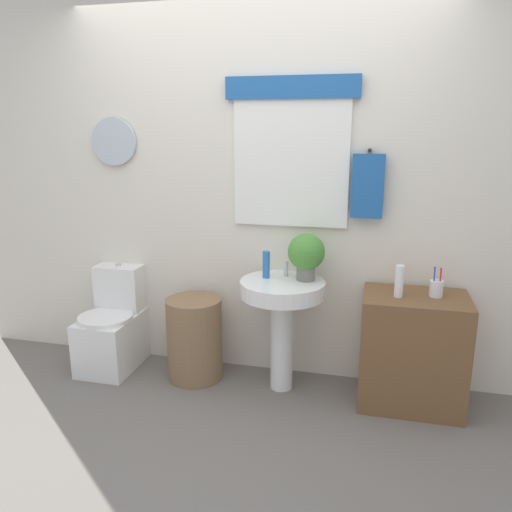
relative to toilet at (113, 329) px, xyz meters
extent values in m
plane|color=slate|center=(1.01, -0.88, -0.28)|extent=(8.00, 8.00, 0.00)
cube|color=silver|center=(1.01, 0.27, 1.02)|extent=(4.40, 0.10, 2.60)
cube|color=white|center=(1.26, 0.20, 1.20)|extent=(0.76, 0.03, 0.82)
cube|color=#235BA3|center=(1.26, 0.19, 1.67)|extent=(0.86, 0.04, 0.14)
cylinder|color=silver|center=(0.00, 0.20, 1.33)|extent=(0.33, 0.03, 0.33)
cylinder|color=black|center=(1.76, 0.19, 1.29)|extent=(0.02, 0.06, 0.02)
cube|color=#235BA3|center=(1.76, 0.17, 1.07)|extent=(0.20, 0.05, 0.40)
cube|color=white|center=(0.00, -0.03, -0.09)|extent=(0.36, 0.50, 0.39)
cylinder|color=white|center=(0.00, -0.09, 0.12)|extent=(0.38, 0.38, 0.03)
cube|color=white|center=(0.00, 0.14, 0.27)|extent=(0.34, 0.18, 0.33)
cylinder|color=silver|center=(0.00, 0.14, 0.45)|extent=(0.04, 0.04, 0.02)
cylinder|color=#846647|center=(0.64, -0.03, 0.01)|extent=(0.38, 0.38, 0.58)
cylinder|color=white|center=(1.26, -0.03, 0.04)|extent=(0.15, 0.15, 0.65)
cylinder|color=white|center=(1.26, -0.03, 0.42)|extent=(0.55, 0.55, 0.10)
cylinder|color=silver|center=(1.26, 0.09, 0.52)|extent=(0.03, 0.03, 0.10)
cube|color=brown|center=(2.09, -0.03, 0.08)|extent=(0.63, 0.44, 0.72)
cylinder|color=#2D6BB7|center=(1.14, 0.02, 0.56)|extent=(0.05, 0.05, 0.18)
cylinder|color=slate|center=(1.40, 0.03, 0.52)|extent=(0.12, 0.12, 0.09)
sphere|color=#4C8E38|center=(1.40, 0.03, 0.66)|extent=(0.24, 0.24, 0.24)
cylinder|color=white|center=(1.98, -0.07, 0.53)|extent=(0.05, 0.05, 0.20)
cylinder|color=silver|center=(2.20, -0.01, 0.48)|extent=(0.08, 0.08, 0.10)
cylinder|color=red|center=(2.21, -0.02, 0.53)|extent=(0.01, 0.03, 0.18)
cylinder|color=blue|center=(2.18, -0.02, 0.53)|extent=(0.01, 0.02, 0.18)
camera|label=1|loc=(1.82, -3.07, 1.42)|focal=35.21mm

